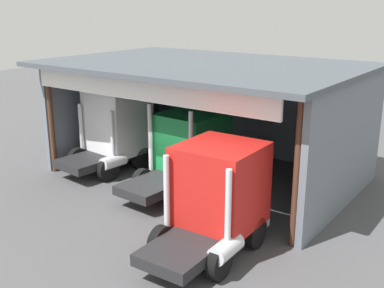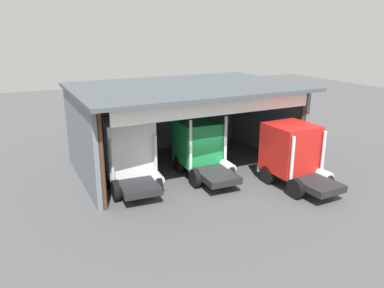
{
  "view_description": "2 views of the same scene",
  "coord_description": "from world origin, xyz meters",
  "px_view_note": "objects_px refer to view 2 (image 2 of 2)",
  "views": [
    {
      "loc": [
        11.46,
        -12.81,
        7.5
      ],
      "look_at": [
        0.0,
        2.82,
        1.74
      ],
      "focal_mm": 43.93,
      "sensor_mm": 36.0,
      "label": 1
    },
    {
      "loc": [
        -9.58,
        -16.44,
        8.38
      ],
      "look_at": [
        0.0,
        2.82,
        1.74
      ],
      "focal_mm": 35.24,
      "sensor_mm": 36.0,
      "label": 2
    }
  ],
  "objects_px": {
    "truck_red_center_right_bay": "(293,154)",
    "tool_cart": "(144,151)",
    "truck_white_left_bay": "(130,153)",
    "oil_drum": "(216,140)",
    "traffic_cone": "(291,189)",
    "truck_green_right_bay": "(201,147)"
  },
  "relations": [
    {
      "from": "truck_white_left_bay",
      "to": "traffic_cone",
      "type": "xyz_separation_m",
      "value": [
        7.27,
        -4.63,
        -1.67
      ]
    },
    {
      "from": "truck_red_center_right_bay",
      "to": "traffic_cone",
      "type": "bearing_deg",
      "value": -131.7
    },
    {
      "from": "truck_white_left_bay",
      "to": "truck_green_right_bay",
      "type": "distance_m",
      "value": 4.28
    },
    {
      "from": "traffic_cone",
      "to": "oil_drum",
      "type": "bearing_deg",
      "value": 85.61
    },
    {
      "from": "truck_white_left_bay",
      "to": "tool_cart",
      "type": "xyz_separation_m",
      "value": [
        2.24,
        4.33,
        -1.45
      ]
    },
    {
      "from": "truck_white_left_bay",
      "to": "truck_red_center_right_bay",
      "type": "distance_m",
      "value": 8.88
    },
    {
      "from": "truck_green_right_bay",
      "to": "truck_red_center_right_bay",
      "type": "xyz_separation_m",
      "value": [
        3.82,
        -3.61,
        0.1
      ]
    },
    {
      "from": "truck_white_left_bay",
      "to": "oil_drum",
      "type": "height_order",
      "value": "truck_white_left_bay"
    },
    {
      "from": "truck_green_right_bay",
      "to": "tool_cart",
      "type": "distance_m",
      "value": 4.96
    },
    {
      "from": "truck_red_center_right_bay",
      "to": "oil_drum",
      "type": "height_order",
      "value": "truck_red_center_right_bay"
    },
    {
      "from": "truck_white_left_bay",
      "to": "tool_cart",
      "type": "distance_m",
      "value": 5.09
    },
    {
      "from": "truck_green_right_bay",
      "to": "truck_red_center_right_bay",
      "type": "distance_m",
      "value": 5.26
    },
    {
      "from": "truck_white_left_bay",
      "to": "oil_drum",
      "type": "xyz_separation_m",
      "value": [
        7.98,
        4.6,
        -1.52
      ]
    },
    {
      "from": "truck_white_left_bay",
      "to": "tool_cart",
      "type": "height_order",
      "value": "truck_white_left_bay"
    },
    {
      "from": "truck_green_right_bay",
      "to": "traffic_cone",
      "type": "relative_size",
      "value": 9.27
    },
    {
      "from": "oil_drum",
      "to": "traffic_cone",
      "type": "height_order",
      "value": "oil_drum"
    },
    {
      "from": "oil_drum",
      "to": "traffic_cone",
      "type": "xyz_separation_m",
      "value": [
        -0.71,
        -9.23,
        -0.15
      ]
    },
    {
      "from": "oil_drum",
      "to": "truck_green_right_bay",
      "type": "bearing_deg",
      "value": -128.64
    },
    {
      "from": "truck_green_right_bay",
      "to": "tool_cart",
      "type": "relative_size",
      "value": 5.19
    },
    {
      "from": "oil_drum",
      "to": "tool_cart",
      "type": "distance_m",
      "value": 5.74
    },
    {
      "from": "truck_red_center_right_bay",
      "to": "tool_cart",
      "type": "distance_m",
      "value": 9.97
    },
    {
      "from": "traffic_cone",
      "to": "truck_green_right_bay",
      "type": "bearing_deg",
      "value": 123.07
    }
  ]
}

